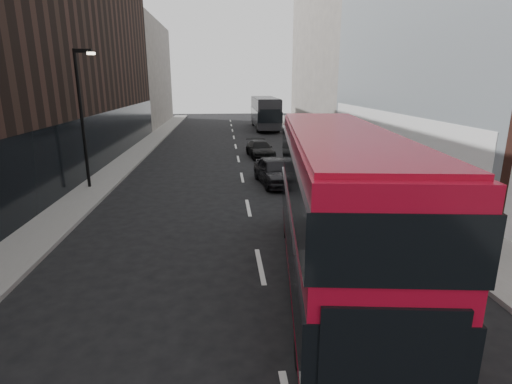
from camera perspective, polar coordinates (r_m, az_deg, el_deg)
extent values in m
cube|color=slate|center=(30.17, 11.95, 4.64)|extent=(3.00, 80.00, 0.15)
cube|color=slate|center=(29.75, -18.11, 4.05)|extent=(2.00, 80.00, 0.15)
cube|color=#999FA3|center=(27.79, 24.40, 23.37)|extent=(5.00, 22.00, 20.00)
cube|color=silver|center=(26.71, 18.00, 6.81)|extent=(0.35, 21.00, 3.80)
cube|color=#67615A|center=(49.15, 10.77, 19.24)|extent=(5.00, 24.00, 18.00)
cube|color=black|center=(35.02, -23.01, 16.65)|extent=(5.00, 24.00, 14.00)
cube|color=#67615A|center=(56.38, -15.95, 15.87)|extent=(5.00, 20.00, 13.00)
cylinder|color=black|center=(22.67, -23.59, 9.33)|extent=(0.16, 0.16, 7.00)
cube|color=black|center=(22.51, -23.55, 18.01)|extent=(0.90, 0.15, 0.18)
cube|color=#FFF2CC|center=(22.39, -22.50, 17.82)|extent=(0.35, 0.22, 0.12)
cube|color=#A00920|center=(11.04, 11.22, -1.82)|extent=(3.71, 11.04, 3.94)
cube|color=black|center=(11.25, 11.05, -4.93)|extent=(3.84, 11.10, 1.08)
cube|color=black|center=(10.78, 11.51, 3.43)|extent=(3.84, 11.10, 1.08)
cube|color=black|center=(6.46, 18.84, -20.67)|extent=(2.09, 0.32, 1.38)
cube|color=black|center=(16.38, 8.24, 2.21)|extent=(2.09, 0.32, 1.38)
cube|color=#A00920|center=(10.63, 11.79, 8.52)|extent=(3.57, 10.60, 0.12)
cylinder|color=black|center=(14.80, 4.65, -4.71)|extent=(0.41, 1.01, 0.98)
cylinder|color=black|center=(15.05, 12.92, -4.71)|extent=(0.41, 1.01, 0.98)
cylinder|color=black|center=(8.65, 6.70, -20.78)|extent=(0.41, 1.01, 0.98)
cylinder|color=black|center=(9.08, 21.31, -19.89)|extent=(0.41, 1.01, 0.98)
cube|color=black|center=(49.41, 1.29, 11.38)|extent=(2.66, 11.49, 3.24)
cube|color=black|center=(49.42, 1.29, 11.14)|extent=(2.78, 11.54, 1.15)
cube|color=black|center=(43.69, 2.05, 10.77)|extent=(2.22, 0.09, 1.46)
cube|color=black|center=(55.14, 0.69, 11.76)|extent=(2.22, 0.09, 1.46)
cube|color=black|center=(49.32, 1.30, 13.29)|extent=(2.56, 11.03, 0.12)
cylinder|color=black|center=(53.09, -0.37, 10.03)|extent=(0.32, 1.05, 1.04)
cylinder|color=black|center=(53.30, 2.14, 10.05)|extent=(0.32, 1.05, 1.04)
cylinder|color=black|center=(45.80, 0.28, 9.16)|extent=(0.32, 1.05, 1.04)
cylinder|color=black|center=(46.04, 3.18, 9.17)|extent=(0.32, 1.05, 1.04)
imported|color=black|center=(22.42, 2.71, 3.03)|extent=(2.34, 4.62, 1.51)
imported|color=gray|center=(22.77, 6.39, 2.90)|extent=(1.61, 4.06, 1.32)
imported|color=black|center=(30.61, 0.59, 6.16)|extent=(2.19, 4.42, 1.24)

